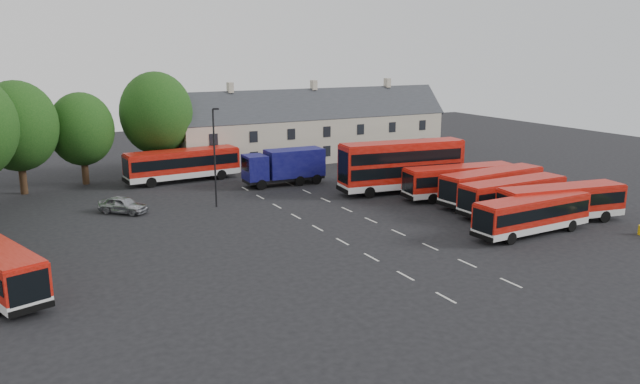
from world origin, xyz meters
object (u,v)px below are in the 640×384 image
at_px(silver_car, 123,205).
at_px(lamppost, 215,155).
at_px(bus_dd_south, 401,164).
at_px(bus_row_a, 532,212).
at_px(box_truck, 285,165).

relative_size(silver_car, lamppost, 0.49).
bearing_deg(bus_dd_south, bus_row_a, -80.48).
relative_size(box_truck, lamppost, 0.96).
xyz_separation_m(bus_row_a, lamppost, (-18.67, 19.42, 2.99)).
distance_m(bus_dd_south, silver_car, 26.37).
relative_size(bus_row_a, lamppost, 1.17).
distance_m(bus_dd_south, lamppost, 18.35).
distance_m(bus_row_a, box_truck, 26.71).
bearing_deg(lamppost, silver_car, 168.40).
distance_m(bus_row_a, silver_car, 33.88).
bearing_deg(bus_dd_south, box_truck, 143.19).
bearing_deg(box_truck, bus_row_a, -67.82).
relative_size(bus_dd_south, lamppost, 1.41).
height_order(bus_row_a, silver_car, bus_row_a).
xyz_separation_m(silver_car, lamppost, (7.87, -1.62, 4.00)).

